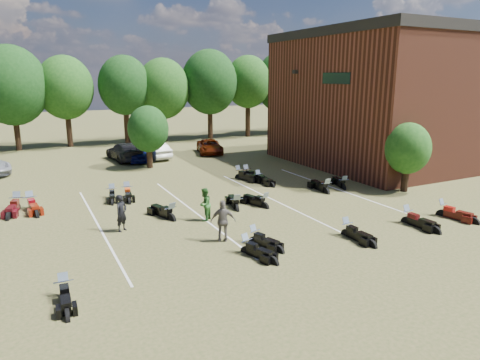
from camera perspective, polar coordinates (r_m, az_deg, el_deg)
ground at (r=21.95m, az=4.13°, el=-5.31°), size 160.00×160.00×0.00m
car_3 at (r=38.56m, az=-15.10°, el=3.68°), size 2.68×5.49×1.54m
car_4 at (r=38.00m, az=-13.03°, el=3.66°), size 2.95×4.83×1.54m
car_5 at (r=38.84m, az=-11.28°, el=3.87°), size 1.99×4.48×1.43m
car_6 at (r=40.80m, az=-4.05°, el=4.46°), size 3.32×5.06×1.29m
car_7 at (r=46.20m, az=7.71°, el=5.60°), size 3.13×5.61×1.54m
person_black at (r=20.86m, az=-15.53°, el=-4.26°), size 0.77×0.72×1.77m
person_green at (r=21.64m, az=-4.76°, el=-3.26°), size 1.04×1.03×1.69m
person_grey at (r=18.87m, az=-2.27°, el=-5.48°), size 1.19×0.87×1.88m
motorcycle_1 at (r=15.82m, az=-22.30°, el=-14.18°), size 0.72×2.04×1.13m
motorcycle_2 at (r=17.96m, az=0.86°, el=-9.70°), size 1.23×2.15×1.14m
motorcycle_3 at (r=19.00m, az=1.93°, el=-8.36°), size 1.19×2.11×1.12m
motorcycle_4 at (r=20.41m, az=14.00°, el=-7.19°), size 0.77×2.17×1.19m
motorcycle_5 at (r=23.02m, az=21.35°, el=-5.35°), size 0.80×2.30×1.27m
motorcycle_6 at (r=24.92m, az=25.31°, el=-4.31°), size 1.13×2.33×1.25m
motorcycle_9 at (r=22.15m, az=-9.14°, el=-5.29°), size 1.42×2.47×1.31m
motorcycle_10 at (r=23.44m, az=-0.44°, el=-4.04°), size 1.24×2.39×1.28m
motorcycle_11 at (r=23.89m, az=3.26°, el=-3.72°), size 1.32×2.38×1.26m
motorcycle_12 at (r=27.33m, az=11.41°, el=-1.74°), size 1.02×2.48×1.34m
motorcycle_13 at (r=28.64m, az=13.61°, el=-1.15°), size 1.34×2.36×1.25m
motorcycle_14 at (r=26.60m, az=-27.51°, el=-3.47°), size 1.32×2.55×1.36m
motorcycle_15 at (r=26.42m, az=-26.09°, el=-3.43°), size 1.08×2.49×1.34m
motorcycle_16 at (r=26.98m, az=-16.65°, el=-2.25°), size 1.03×2.16×1.16m
motorcycle_17 at (r=27.02m, az=-14.78°, el=-2.10°), size 1.02×2.29×1.23m
motorcycle_18 at (r=30.66m, az=0.91°, el=0.20°), size 1.26×2.57×1.37m
motorcycle_19 at (r=29.59m, az=2.49°, el=-0.30°), size 0.89×2.17×1.18m
motorcycle_20 at (r=30.58m, az=-0.15°, el=0.17°), size 1.48×2.50×1.33m
brick_building at (r=42.36m, az=24.20°, el=10.07°), size 25.40×15.20×10.70m
tree_line at (r=47.77m, az=-15.49°, el=12.17°), size 56.00×6.00×9.79m
young_tree_near_building at (r=28.71m, az=21.46°, el=3.94°), size 2.80×2.80×4.16m
young_tree_midfield at (r=34.62m, az=-12.15°, el=6.65°), size 3.20×3.20×4.70m
parking_lines at (r=23.27m, az=-6.08°, el=-4.24°), size 20.10×14.00×0.01m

